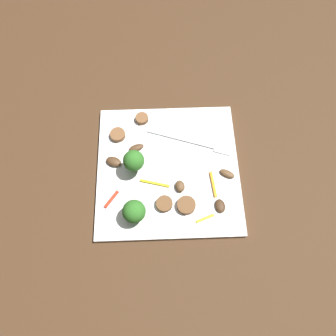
% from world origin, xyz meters
% --- Properties ---
extents(ground_plane, '(1.40, 1.40, 0.00)m').
position_xyz_m(ground_plane, '(0.00, 0.00, 0.00)').
color(ground_plane, '#422B19').
extents(plate, '(0.29, 0.29, 0.01)m').
position_xyz_m(plate, '(0.00, 0.00, 0.01)').
color(plate, white).
rests_on(plate, ground_plane).
extents(fork, '(0.17, 0.07, 0.00)m').
position_xyz_m(fork, '(0.06, 0.05, 0.01)').
color(fork, silver).
rests_on(fork, plate).
extents(broccoli_floret_0, '(0.04, 0.04, 0.06)m').
position_xyz_m(broccoli_floret_0, '(-0.07, -0.00, 0.05)').
color(broccoli_floret_0, '#347525').
rests_on(broccoli_floret_0, plate).
extents(broccoli_floret_1, '(0.04, 0.04, 0.05)m').
position_xyz_m(broccoli_floret_1, '(-0.07, -0.10, 0.04)').
color(broccoli_floret_1, '#347525').
rests_on(broccoli_floret_1, plate).
extents(sausage_slice_0, '(0.04, 0.04, 0.01)m').
position_xyz_m(sausage_slice_0, '(0.03, -0.08, 0.02)').
color(sausage_slice_0, brown).
rests_on(sausage_slice_0, plate).
extents(sausage_slice_1, '(0.04, 0.04, 0.01)m').
position_xyz_m(sausage_slice_1, '(-0.10, 0.08, 0.02)').
color(sausage_slice_1, brown).
rests_on(sausage_slice_1, plate).
extents(sausage_slice_2, '(0.04, 0.04, 0.01)m').
position_xyz_m(sausage_slice_2, '(-0.01, -0.08, 0.02)').
color(sausage_slice_2, brown).
rests_on(sausage_slice_2, plate).
extents(sausage_slice_3, '(0.04, 0.04, 0.01)m').
position_xyz_m(sausage_slice_3, '(-0.05, 0.12, 0.02)').
color(sausage_slice_3, brown).
rests_on(sausage_slice_3, plate).
extents(mushroom_0, '(0.03, 0.03, 0.01)m').
position_xyz_m(mushroom_0, '(0.12, -0.02, 0.02)').
color(mushroom_0, brown).
rests_on(mushroom_0, plate).
extents(mushroom_1, '(0.04, 0.03, 0.01)m').
position_xyz_m(mushroom_1, '(-0.11, 0.02, 0.02)').
color(mushroom_1, '#4C331E').
rests_on(mushroom_1, plate).
extents(mushroom_2, '(0.02, 0.03, 0.01)m').
position_xyz_m(mushroom_2, '(0.02, -0.04, 0.02)').
color(mushroom_2, brown).
rests_on(mushroom_2, plate).
extents(mushroom_3, '(0.02, 0.03, 0.01)m').
position_xyz_m(mushroom_3, '(0.10, -0.08, 0.02)').
color(mushroom_3, '#422B19').
rests_on(mushroom_3, plate).
extents(mushroom_4, '(0.03, 0.02, 0.01)m').
position_xyz_m(mushroom_4, '(-0.06, 0.05, 0.02)').
color(mushroom_4, '#4C331E').
rests_on(mushroom_4, plate).
extents(pepper_strip_0, '(0.01, 0.05, 0.00)m').
position_xyz_m(pepper_strip_0, '(0.09, -0.04, 0.01)').
color(pepper_strip_0, orange).
rests_on(pepper_strip_0, plate).
extents(pepper_strip_1, '(0.06, 0.02, 0.00)m').
position_xyz_m(pepper_strip_1, '(-0.03, -0.03, 0.01)').
color(pepper_strip_1, yellow).
rests_on(pepper_strip_1, plate).
extents(pepper_strip_2, '(0.03, 0.04, 0.00)m').
position_xyz_m(pepper_strip_2, '(-0.11, -0.06, 0.01)').
color(pepper_strip_2, red).
rests_on(pepper_strip_2, plate).
extents(pepper_strip_3, '(0.04, 0.02, 0.00)m').
position_xyz_m(pepper_strip_3, '(0.07, -0.11, 0.01)').
color(pepper_strip_3, yellow).
rests_on(pepper_strip_3, plate).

